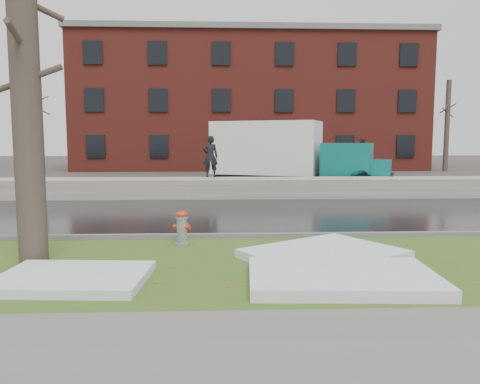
{
  "coord_description": "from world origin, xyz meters",
  "views": [
    {
      "loc": [
        -0.29,
        -9.23,
        2.19
      ],
      "look_at": [
        0.16,
        1.62,
        1.0
      ],
      "focal_mm": 35.0,
      "sensor_mm": 36.0,
      "label": 1
    }
  ],
  "objects_px": {
    "fire_hydrant": "(182,226)",
    "box_truck": "(287,153)",
    "tree": "(25,84)",
    "worker": "(210,157)"
  },
  "relations": [
    {
      "from": "fire_hydrant",
      "to": "worker",
      "type": "height_order",
      "value": "worker"
    },
    {
      "from": "fire_hydrant",
      "to": "tree",
      "type": "relative_size",
      "value": 0.12
    },
    {
      "from": "fire_hydrant",
      "to": "box_truck",
      "type": "distance_m",
      "value": 12.37
    },
    {
      "from": "fire_hydrant",
      "to": "box_truck",
      "type": "bearing_deg",
      "value": 93.11
    },
    {
      "from": "fire_hydrant",
      "to": "worker",
      "type": "xyz_separation_m",
      "value": [
        0.4,
        8.99,
        1.13
      ]
    },
    {
      "from": "fire_hydrant",
      "to": "tree",
      "type": "height_order",
      "value": "tree"
    },
    {
      "from": "fire_hydrant",
      "to": "worker",
      "type": "relative_size",
      "value": 0.46
    },
    {
      "from": "fire_hydrant",
      "to": "box_truck",
      "type": "relative_size",
      "value": 0.08
    },
    {
      "from": "tree",
      "to": "worker",
      "type": "relative_size",
      "value": 3.77
    },
    {
      "from": "tree",
      "to": "worker",
      "type": "bearing_deg",
      "value": 74.16
    }
  ]
}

